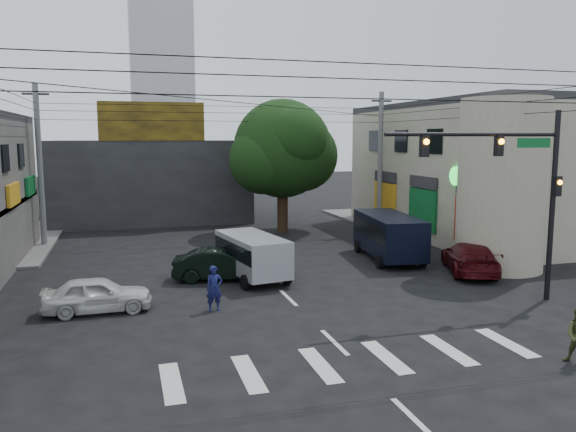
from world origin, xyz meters
name	(u,v)px	position (x,y,z in m)	size (l,w,h in m)	color
ground	(304,313)	(0.00, 0.00, 0.00)	(160.00, 160.00, 0.00)	black
sidewalk_far_right	(458,220)	(18.00, 18.00, 0.07)	(16.00, 16.00, 0.15)	#514F4C
building_right	(504,172)	(18.00, 13.00, 4.00)	(14.00, 18.00, 8.00)	gray
corner_column	(502,185)	(11.00, 4.00, 4.00)	(4.00, 4.00, 8.00)	gray
building_far	(151,180)	(-4.00, 26.00, 3.00)	(14.00, 10.00, 6.00)	#232326
billboard	(152,121)	(-4.00, 21.10, 7.30)	(7.00, 0.30, 2.60)	olive
tower_distant	(160,31)	(0.00, 70.00, 22.00)	(9.00, 9.00, 44.00)	silver
street_tree	(282,149)	(4.00, 17.00, 5.47)	(6.40, 6.40, 8.70)	black
traffic_gantry	(517,175)	(7.82, -1.00, 4.83)	(7.10, 0.35, 7.20)	black
utility_pole_far_left	(40,166)	(-10.50, 16.00, 4.60)	(0.32, 0.32, 9.20)	#59595B
utility_pole_far_right	(380,162)	(10.50, 16.00, 4.60)	(0.32, 0.32, 9.20)	#59595B
dark_sedan	(221,264)	(-2.02, 5.54, 0.69)	(4.39, 2.27, 1.38)	black
white_compact	(97,294)	(-7.04, 2.22, 0.64)	(3.77, 1.52, 1.28)	silver
maroon_sedan	(470,258)	(9.21, 3.64, 0.71)	(3.72, 5.29, 1.42)	#3D080C
silver_minivan	(252,257)	(-0.68, 5.32, 0.97)	(2.63, 4.77, 1.94)	#ABADB3
navy_van	(389,237)	(6.91, 7.33, 1.14)	(2.93, 5.96, 2.29)	black
traffic_officer	(214,288)	(-3.00, 1.20, 0.82)	(0.63, 0.43, 1.65)	#141747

